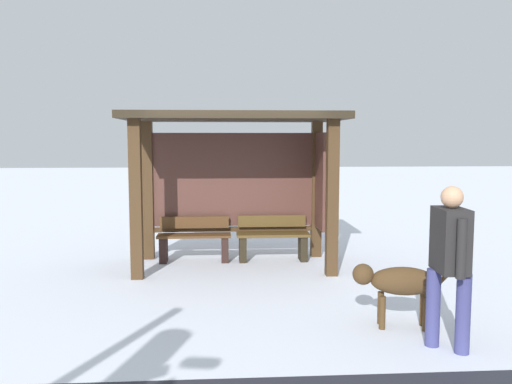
{
  "coord_description": "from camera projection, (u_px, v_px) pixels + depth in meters",
  "views": [
    {
      "loc": [
        -0.21,
        -8.41,
        2.06
      ],
      "look_at": [
        0.36,
        0.07,
        1.2
      ],
      "focal_mm": 37.15,
      "sensor_mm": 36.0,
      "label": 1
    }
  ],
  "objects": [
    {
      "name": "dog",
      "position": [
        398.0,
        283.0,
        5.76
      ],
      "size": [
        1.07,
        0.41,
        0.7
      ],
      "color": "#4C341C",
      "rests_on": "ground"
    },
    {
      "name": "bench_center_inside",
      "position": [
        273.0,
        240.0,
        8.96
      ],
      "size": [
        1.22,
        0.39,
        0.75
      ],
      "color": "brown",
      "rests_on": "ground"
    },
    {
      "name": "bus_shelter",
      "position": [
        239.0,
        153.0,
        8.58
      ],
      "size": [
        3.42,
        1.83,
        2.46
      ],
      "color": "#432D19",
      "rests_on": "ground"
    },
    {
      "name": "bench_left_inside",
      "position": [
        194.0,
        241.0,
        8.87
      ],
      "size": [
        1.22,
        0.35,
        0.75
      ],
      "color": "#51341B",
      "rests_on": "ground"
    },
    {
      "name": "person_walking",
      "position": [
        450.0,
        255.0,
        5.1
      ],
      "size": [
        0.36,
        0.63,
        1.61
      ],
      "color": "#292727",
      "rests_on": "ground"
    },
    {
      "name": "ground_plane",
      "position": [
        234.0,
        266.0,
        8.57
      ],
      "size": [
        60.0,
        60.0,
        0.0
      ],
      "primitive_type": "plane",
      "color": "white"
    }
  ]
}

